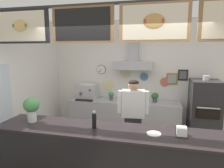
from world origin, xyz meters
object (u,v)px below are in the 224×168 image
(basil_vase, at_px, (31,108))
(napkin_holder, at_px, (182,132))
(potted_sage, at_px, (155,97))
(pepper_grinder, at_px, (94,120))
(pizza_oven, at_px, (204,114))
(condiment_plate, at_px, (154,134))
(potted_rosemary, at_px, (111,95))
(potted_oregano, at_px, (135,94))
(shop_worker, at_px, (133,118))
(espresso_machine, at_px, (87,91))

(basil_vase, height_order, napkin_holder, basil_vase)
(potted_sage, height_order, basil_vase, basil_vase)
(pepper_grinder, xyz_separation_m, napkin_holder, (1.15, 0.02, -0.07))
(pizza_oven, relative_size, condiment_plate, 8.80)
(potted_rosemary, distance_m, napkin_holder, 2.72)
(pizza_oven, height_order, potted_rosemary, pizza_oven)
(potted_oregano, bearing_deg, basil_vase, -119.16)
(shop_worker, xyz_separation_m, basil_vase, (-1.38, -1.14, 0.42))
(potted_rosemary, bearing_deg, espresso_machine, -178.39)
(shop_worker, bearing_deg, condiment_plate, 102.45)
(pizza_oven, relative_size, potted_oregano, 5.33)
(potted_oregano, distance_m, potted_rosemary, 0.60)
(espresso_machine, xyz_separation_m, potted_rosemary, (0.63, 0.02, -0.07))
(espresso_machine, bearing_deg, napkin_holder, -47.26)
(potted_oregano, bearing_deg, pizza_oven, -8.42)
(potted_rosemary, relative_size, condiment_plate, 1.16)
(potted_oregano, xyz_separation_m, condiment_plate, (0.53, -2.34, 0.00))
(potted_oregano, relative_size, napkin_holder, 2.01)
(pepper_grinder, height_order, napkin_holder, pepper_grinder)
(pepper_grinder, bearing_deg, basil_vase, 177.96)
(pizza_oven, distance_m, shop_worker, 1.71)
(potted_sage, xyz_separation_m, condiment_plate, (0.04, -2.34, 0.04))
(pizza_oven, height_order, napkin_holder, pizza_oven)
(pizza_oven, xyz_separation_m, espresso_machine, (-2.78, 0.19, 0.34))
(potted_sage, relative_size, potted_rosemary, 1.12)
(espresso_machine, xyz_separation_m, condiment_plate, (1.76, -2.30, -0.02))
(potted_rosemary, bearing_deg, pepper_grinder, -82.08)
(espresso_machine, distance_m, potted_sage, 1.72)
(espresso_machine, xyz_separation_m, napkin_holder, (2.10, -2.27, 0.03))
(potted_oregano, bearing_deg, potted_sage, 0.03)
(basil_vase, bearing_deg, potted_rosemary, 73.43)
(basil_vase, xyz_separation_m, napkin_holder, (2.14, -0.02, -0.16))
(shop_worker, relative_size, espresso_machine, 3.30)
(potted_rosemary, height_order, basil_vase, basil_vase)
(pizza_oven, distance_m, condiment_plate, 2.36)
(potted_oregano, height_order, basil_vase, basil_vase)
(espresso_machine, relative_size, potted_rosemary, 2.30)
(pepper_grinder, distance_m, napkin_holder, 1.15)
(potted_rosemary, height_order, pepper_grinder, pepper_grinder)
(pepper_grinder, bearing_deg, potted_rosemary, 97.92)
(pizza_oven, bearing_deg, shop_worker, -147.45)
(potted_oregano, relative_size, condiment_plate, 1.65)
(pepper_grinder, bearing_deg, potted_sage, 71.79)
(potted_oregano, height_order, potted_sage, potted_oregano)
(espresso_machine, bearing_deg, basil_vase, -91.14)
(potted_oregano, distance_m, napkin_holder, 2.46)
(shop_worker, bearing_deg, pepper_grinder, 64.64)
(potted_rosemary, xyz_separation_m, condiment_plate, (1.13, -2.32, 0.05))
(basil_vase, relative_size, pepper_grinder, 1.48)
(potted_sage, bearing_deg, espresso_machine, -178.83)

